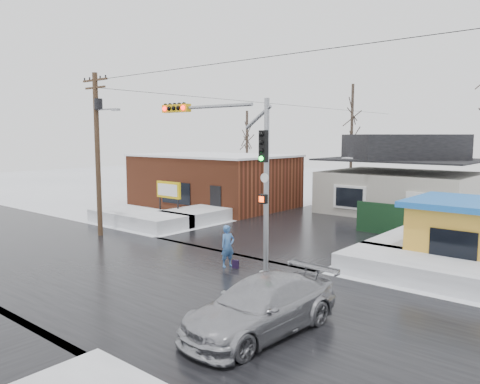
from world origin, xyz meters
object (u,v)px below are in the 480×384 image
Objects in this scene: traffic_signal at (235,162)px; utility_pole at (98,145)px; kiosk at (467,233)px; marquee_sign at (169,191)px; car at (262,307)px; pedestrian at (228,247)px.

traffic_signal is 0.78× the size of utility_pole.
marquee_sign is at bearing -178.45° from kiosk.
kiosk reaches higher than car.
car is (-2.60, -11.08, -0.70)m from kiosk.
traffic_signal is 13.42m from marquee_sign.
car is (4.46, -4.05, -3.77)m from traffic_signal.
kiosk is at bearing 1.55° from marquee_sign.
kiosk is 0.87× the size of car.
car is (14.83, -4.58, -4.35)m from utility_pole.
marquee_sign is at bearing 100.13° from utility_pole.
utility_pole is 5.01× the size of pedestrian.
kiosk is (17.43, 6.49, -3.65)m from utility_pole.
pedestrian is at bearing -0.98° from utility_pole.
marquee_sign is 0.48× the size of car.
car is at bearing -42.20° from traffic_signal.
car is (15.90, -10.58, -1.16)m from marquee_sign.
utility_pole is 1.96× the size of kiosk.
pedestrian is (-0.71, 0.37, -3.64)m from traffic_signal.
utility_pole is 1.71× the size of car.
traffic_signal is at bearing 142.73° from car.
marquee_sign is 1.42× the size of pedestrian.
traffic_signal is 2.75× the size of marquee_sign.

